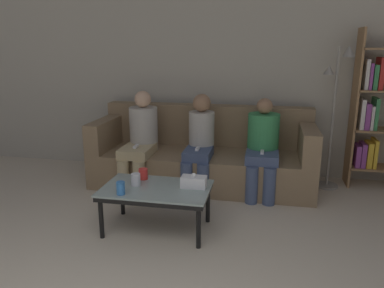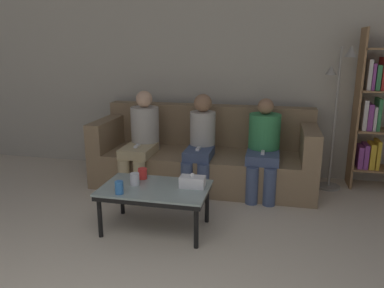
# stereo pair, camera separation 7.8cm
# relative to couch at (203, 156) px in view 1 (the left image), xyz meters

# --- Properties ---
(wall_back) EXTENTS (12.00, 0.06, 2.60)m
(wall_back) POSITION_rel_couch_xyz_m (0.00, 0.52, 0.98)
(wall_back) COLOR #B7B2A3
(wall_back) RESTS_ON ground_plane
(couch) EXTENTS (2.54, 0.91, 0.90)m
(couch) POSITION_rel_couch_xyz_m (0.00, 0.00, 0.00)
(couch) COLOR #897051
(couch) RESTS_ON ground_plane
(coffee_table) EXTENTS (0.95, 0.58, 0.40)m
(coffee_table) POSITION_rel_couch_xyz_m (-0.20, -1.28, 0.04)
(coffee_table) COLOR #8C9E99
(coffee_table) RESTS_ON ground_plane
(cup_near_left) EXTENTS (0.08, 0.08, 0.11)m
(cup_near_left) POSITION_rel_couch_xyz_m (-0.39, -1.27, 0.14)
(cup_near_left) COLOR silver
(cup_near_left) RESTS_ON coffee_table
(cup_near_right) EXTENTS (0.07, 0.07, 0.11)m
(cup_near_right) POSITION_rel_couch_xyz_m (-0.44, -1.49, 0.14)
(cup_near_right) COLOR #3372BF
(cup_near_right) RESTS_ON coffee_table
(cup_far_center) EXTENTS (0.08, 0.08, 0.10)m
(cup_far_center) POSITION_rel_couch_xyz_m (-0.38, -1.10, 0.13)
(cup_far_center) COLOR red
(cup_far_center) RESTS_ON coffee_table
(tissue_box) EXTENTS (0.22, 0.12, 0.13)m
(tissue_box) POSITION_rel_couch_xyz_m (0.13, -1.22, 0.13)
(tissue_box) COLOR white
(tissue_box) RESTS_ON coffee_table
(bookshelf) EXTENTS (0.87, 0.32, 1.80)m
(bookshelf) POSITION_rel_couch_xyz_m (2.00, 0.29, 0.56)
(bookshelf) COLOR #9E754C
(bookshelf) RESTS_ON ground_plane
(standing_lamp) EXTENTS (0.31, 0.26, 1.61)m
(standing_lamp) POSITION_rel_couch_xyz_m (1.47, 0.14, 0.66)
(standing_lamp) COLOR gray
(standing_lamp) RESTS_ON ground_plane
(seated_person_left_end) EXTENTS (0.33, 0.70, 1.11)m
(seated_person_left_end) POSITION_rel_couch_xyz_m (-0.69, -0.23, 0.26)
(seated_person_left_end) COLOR tan
(seated_person_left_end) RESTS_ON ground_plane
(seated_person_mid_left) EXTENTS (0.31, 0.62, 1.09)m
(seated_person_mid_left) POSITION_rel_couch_xyz_m (0.00, -0.23, 0.25)
(seated_person_mid_left) COLOR #47567A
(seated_person_mid_left) RESTS_ON ground_plane
(seated_person_mid_right) EXTENTS (0.35, 0.64, 1.06)m
(seated_person_mid_right) POSITION_rel_couch_xyz_m (0.69, -0.21, 0.24)
(seated_person_mid_right) COLOR #47567A
(seated_person_mid_right) RESTS_ON ground_plane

